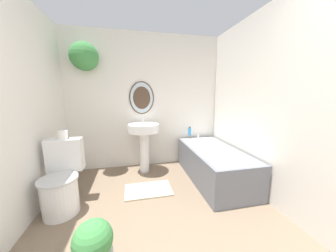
% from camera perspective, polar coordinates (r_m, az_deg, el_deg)
% --- Properties ---
extents(wall_back, '(2.83, 0.43, 2.40)m').
position_cam_1_polar(wall_back, '(3.12, -10.42, 10.15)').
color(wall_back, silver).
rests_on(wall_back, ground_plane).
extents(wall_right, '(0.06, 2.96, 2.40)m').
position_cam_1_polar(wall_right, '(2.38, 32.21, 5.74)').
color(wall_right, silver).
rests_on(wall_right, ground_plane).
extents(toilet, '(0.40, 0.55, 0.81)m').
position_cam_1_polar(toilet, '(2.39, -32.33, -15.88)').
color(toilet, white).
rests_on(toilet, ground_plane).
extents(pedestal_sink, '(0.52, 0.52, 0.95)m').
position_cam_1_polar(pedestal_sink, '(2.90, -8.19, -3.48)').
color(pedestal_sink, white).
rests_on(pedestal_sink, ground_plane).
extents(bathtub, '(0.73, 1.49, 0.57)m').
position_cam_1_polar(bathtub, '(2.84, 15.09, -12.03)').
color(bathtub, slate).
rests_on(bathtub, ground_plane).
extents(shampoo_bottle, '(0.06, 0.06, 0.16)m').
position_cam_1_polar(shampoo_bottle, '(3.23, 7.36, -1.80)').
color(shampoo_bottle, '#2D84C6').
rests_on(shampoo_bottle, bathtub).
extents(potted_plant, '(0.29, 0.29, 0.43)m').
position_cam_1_polar(potted_plant, '(1.63, -23.88, -33.48)').
color(potted_plant, silver).
rests_on(potted_plant, ground_plane).
extents(bath_mat, '(0.65, 0.41, 0.02)m').
position_cam_1_polar(bath_mat, '(2.56, -6.67, -20.68)').
color(bath_mat, '#B7A88E').
rests_on(bath_mat, ground_plane).
extents(toilet_paper_roll, '(0.11, 0.11, 0.10)m').
position_cam_1_polar(toilet_paper_roll, '(2.40, -32.04, -2.57)').
color(toilet_paper_roll, white).
rests_on(toilet_paper_roll, toilet).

